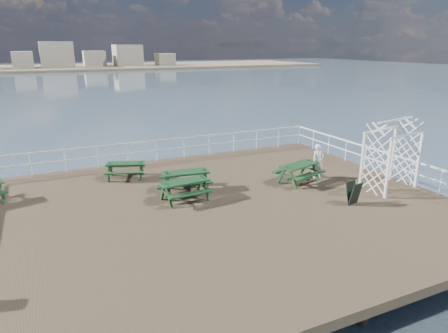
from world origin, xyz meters
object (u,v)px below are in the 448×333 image
picnic_table_c (299,169)px  trellis_arbor (391,158)px  picnic_table_b (126,167)px  person (318,161)px  picnic_table_d (185,186)px  picnic_table_e (186,177)px

picnic_table_c → trellis_arbor: (2.91, -2.24, 0.72)m
picnic_table_b → trellis_arbor: (9.64, -5.95, 0.78)m
picnic_table_c → person: (1.07, 0.12, 0.19)m
picnic_table_d → picnic_table_e: picnic_table_e is taller
picnic_table_b → person: (7.81, -3.59, 0.26)m
picnic_table_d → trellis_arbor: size_ratio=0.67×
picnic_table_b → picnic_table_e: bearing=-34.1°
picnic_table_c → picnic_table_d: picnic_table_c is taller
person → picnic_table_e: bearing=174.9°
picnic_table_b → picnic_table_d: size_ratio=1.03×
picnic_table_b → picnic_table_e: (1.92, -2.62, 0.07)m
picnic_table_c → picnic_table_e: (-4.82, 1.09, 0.00)m
picnic_table_d → picnic_table_c: bearing=-5.5°
picnic_table_b → picnic_table_e: size_ratio=0.99×
picnic_table_b → picnic_table_d: picnic_table_d is taller
picnic_table_e → trellis_arbor: size_ratio=0.70×
trellis_arbor → picnic_table_b: bearing=137.7°
picnic_table_b → trellis_arbor: 11.35m
picnic_table_e → picnic_table_b: bearing=133.1°
trellis_arbor → person: bearing=117.3°
picnic_table_e → trellis_arbor: (7.72, -3.33, 0.72)m
picnic_table_e → trellis_arbor: 8.44m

